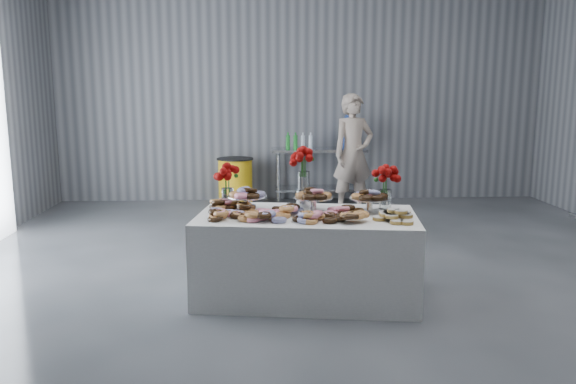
% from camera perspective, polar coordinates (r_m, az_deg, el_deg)
% --- Properties ---
extents(ground, '(9.00, 9.00, 0.00)m').
position_cam_1_polar(ground, '(5.23, 5.28, -10.12)').
color(ground, '#373A3F').
rests_on(ground, ground).
extents(display_table, '(2.02, 1.26, 0.75)m').
position_cam_1_polar(display_table, '(5.00, 1.90, -6.50)').
color(display_table, white).
rests_on(display_table, ground).
extents(prep_table, '(1.50, 0.60, 0.90)m').
position_cam_1_polar(prep_table, '(9.08, 3.11, 2.69)').
color(prep_table, silver).
rests_on(prep_table, ground).
extents(donut_mounds, '(1.90, 1.05, 0.09)m').
position_cam_1_polar(donut_mounds, '(4.85, 1.99, -1.91)').
color(donut_mounds, '#B98643').
rests_on(donut_mounds, display_table).
extents(cake_stand_left, '(0.36, 0.36, 0.17)m').
position_cam_1_polar(cake_stand_left, '(5.08, -4.17, -0.27)').
color(cake_stand_left, silver).
rests_on(cake_stand_left, display_table).
extents(cake_stand_mid, '(0.36, 0.36, 0.17)m').
position_cam_1_polar(cake_stand_mid, '(5.02, 2.60, -0.38)').
color(cake_stand_mid, silver).
rests_on(cake_stand_mid, display_table).
extents(cake_stand_right, '(0.36, 0.36, 0.17)m').
position_cam_1_polar(cake_stand_right, '(5.03, 8.30, -0.47)').
color(cake_stand_right, silver).
rests_on(cake_stand_right, display_table).
extents(danish_pile, '(0.48, 0.48, 0.11)m').
position_cam_1_polar(danish_pile, '(4.77, 10.88, -2.18)').
color(danish_pile, silver).
rests_on(danish_pile, display_table).
extents(bouquet_left, '(0.26, 0.26, 0.42)m').
position_cam_1_polar(bouquet_left, '(5.19, -6.20, 1.66)').
color(bouquet_left, white).
rests_on(bouquet_left, display_table).
extents(bouquet_right, '(0.26, 0.26, 0.42)m').
position_cam_1_polar(bouquet_right, '(5.16, 9.92, 1.52)').
color(bouquet_right, white).
rests_on(bouquet_right, display_table).
extents(bouquet_center, '(0.26, 0.26, 0.57)m').
position_cam_1_polar(bouquet_center, '(5.19, 1.61, 2.64)').
color(bouquet_center, silver).
rests_on(bouquet_center, display_table).
extents(water_jug, '(0.28, 0.28, 0.55)m').
position_cam_1_polar(water_jug, '(9.09, 6.29, 6.01)').
color(water_jug, blue).
rests_on(water_jug, prep_table).
extents(drink_bottles, '(0.54, 0.08, 0.27)m').
position_cam_1_polar(drink_bottles, '(8.90, 1.15, 5.24)').
color(drink_bottles, '#268C33').
rests_on(drink_bottles, prep_table).
extents(person, '(0.75, 0.61, 1.78)m').
position_cam_1_polar(person, '(8.38, 6.64, 3.85)').
color(person, '#CC8C93').
rests_on(person, ground).
extents(trash_barrel, '(0.59, 0.59, 0.75)m').
position_cam_1_polar(trash_barrel, '(9.07, -5.37, 1.10)').
color(trash_barrel, yellow).
rests_on(trash_barrel, ground).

